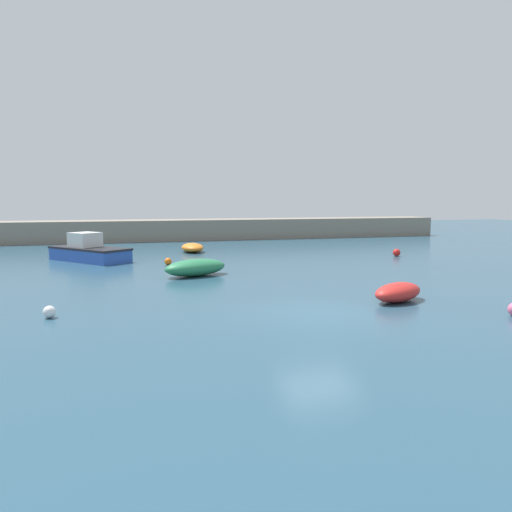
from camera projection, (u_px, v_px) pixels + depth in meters
ground_plane at (318, 317)px, 15.85m from camera, size 120.00×120.00×0.20m
harbor_breakwater at (184, 230)px, 44.44m from camera, size 48.47×3.49×1.80m
rowboat_blue_near at (196, 267)px, 23.61m from camera, size 3.50×2.53×0.80m
motorboat_with_cabin at (89, 251)px, 29.37m from camera, size 4.89×5.42×1.66m
open_tender_yellow at (192, 248)px, 34.22m from camera, size 1.48×2.61×0.62m
dinghy_near_pier at (398, 292)px, 17.71m from camera, size 2.58×2.03×0.68m
mooring_buoy_orange at (168, 261)px, 27.55m from camera, size 0.40×0.40×0.40m
mooring_buoy_red at (397, 253)px, 31.72m from camera, size 0.47×0.47×0.47m
mooring_buoy_white at (49, 312)px, 15.26m from camera, size 0.38×0.38×0.38m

